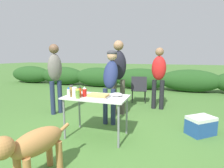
{
  "coord_description": "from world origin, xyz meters",
  "views": [
    {
      "loc": [
        1.2,
        -2.75,
        1.44
      ],
      "look_at": [
        0.13,
        0.5,
        0.89
      ],
      "focal_mm": 28.0,
      "sensor_mm": 36.0,
      "label": 1
    }
  ],
  "objects": [
    {
      "name": "hot_sauce_bottle",
      "position": [
        -0.26,
        -0.12,
        0.83
      ],
      "size": [
        0.06,
        0.06,
        0.2
      ],
      "color": "#CC4214",
      "rests_on": "folding_table"
    },
    {
      "name": "shrub_hedge",
      "position": [
        0.0,
        4.89,
        0.45
      ],
      "size": [
        14.4,
        0.9,
        0.91
      ],
      "color": "#234C1E",
      "rests_on": "ground"
    },
    {
      "name": "ground_plane",
      "position": [
        0.0,
        0.0,
        0.0
      ],
      "size": [
        60.0,
        60.0,
        0.0
      ],
      "primitive_type": "plane",
      "color": "#477533"
    },
    {
      "name": "spice_jar",
      "position": [
        -0.4,
        -0.16,
        0.84
      ],
      "size": [
        0.06,
        0.06,
        0.2
      ],
      "color": "#B2893D",
      "rests_on": "folding_table"
    },
    {
      "name": "ketchup_bottle",
      "position": [
        -0.19,
        -0.07,
        0.82
      ],
      "size": [
        0.07,
        0.07,
        0.18
      ],
      "color": "red",
      "rests_on": "folding_table"
    },
    {
      "name": "folding_table",
      "position": [
        0.0,
        0.0,
        0.66
      ],
      "size": [
        1.1,
        0.64,
        0.74
      ],
      "color": "silver",
      "rests_on": "ground"
    },
    {
      "name": "camp_chair_green_behind_table",
      "position": [
        0.32,
        2.57,
        0.47
      ],
      "size": [
        0.56,
        0.66,
        0.83
      ],
      "rotation": [
        0.0,
        0.0,
        0.17
      ],
      "color": "#232328",
      "rests_on": "ground"
    },
    {
      "name": "standing_person_in_red_jacket",
      "position": [
        -1.46,
        0.86,
        1.05
      ],
      "size": [
        0.39,
        0.43,
        1.73
      ],
      "rotation": [
        0.0,
        0.0,
        1.08
      ],
      "color": "#232D4C",
      "rests_on": "ground"
    },
    {
      "name": "food_tray",
      "position": [
        0.06,
        -0.06,
        0.77
      ],
      "size": [
        0.38,
        0.26,
        0.06
      ],
      "color": "#9E9EA3",
      "rests_on": "folding_table"
    },
    {
      "name": "mayo_bottle",
      "position": [
        -0.41,
        -0.23,
        0.83
      ],
      "size": [
        0.06,
        0.06,
        0.19
      ],
      "color": "silver",
      "rests_on": "folding_table"
    },
    {
      "name": "standing_person_in_gray_fleece",
      "position": [
        0.02,
        1.32,
        1.1
      ],
      "size": [
        0.41,
        0.32,
        1.81
      ],
      "rotation": [
        0.0,
        0.0,
        0.14
      ],
      "color": "#4C473D",
      "rests_on": "ground"
    },
    {
      "name": "dog",
      "position": [
        -0.22,
        -1.28,
        0.44
      ],
      "size": [
        0.44,
        1.03,
        0.67
      ],
      "rotation": [
        0.0,
        0.0,
        2.91
      ],
      "color": "#B27A42",
      "rests_on": "ground"
    },
    {
      "name": "standing_person_in_dark_puffer",
      "position": [
        0.93,
        2.07,
        1.0
      ],
      "size": [
        0.39,
        0.29,
        1.66
      ],
      "rotation": [
        0.0,
        0.0,
        -0.05
      ],
      "color": "black",
      "rests_on": "ground"
    },
    {
      "name": "cooler_box",
      "position": [
        1.8,
        0.67,
        0.17
      ],
      "size": [
        0.57,
        0.55,
        0.34
      ],
      "rotation": [
        0.0,
        0.0,
        3.83
      ],
      "color": "#234C93",
      "rests_on": "ground"
    },
    {
      "name": "relish_jar",
      "position": [
        -0.23,
        -0.24,
        0.82
      ],
      "size": [
        0.07,
        0.07,
        0.16
      ],
      "color": "olive",
      "rests_on": "folding_table"
    },
    {
      "name": "mixing_bowl",
      "position": [
        0.34,
        0.12,
        0.77
      ],
      "size": [
        0.2,
        0.2,
        0.06
      ],
      "primitive_type": "ellipsoid",
      "color": "silver",
      "rests_on": "folding_table"
    },
    {
      "name": "paper_cup_stack",
      "position": [
        -0.31,
        -0.2,
        0.83
      ],
      "size": [
        0.08,
        0.08,
        0.18
      ],
      "primitive_type": "cylinder",
      "color": "white",
      "rests_on": "folding_table"
    },
    {
      "name": "standing_person_with_beanie",
      "position": [
        0.02,
        0.73,
        1.0
      ],
      "size": [
        0.33,
        0.46,
        1.57
      ],
      "rotation": [
        0.0,
        0.0,
        0.05
      ],
      "color": "#232D4C",
      "rests_on": "ground"
    },
    {
      "name": "plate_stack",
      "position": [
        -0.28,
        0.07,
        0.75
      ],
      "size": [
        0.22,
        0.22,
        0.03
      ],
      "primitive_type": "cylinder",
      "color": "white",
      "rests_on": "folding_table"
    }
  ]
}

